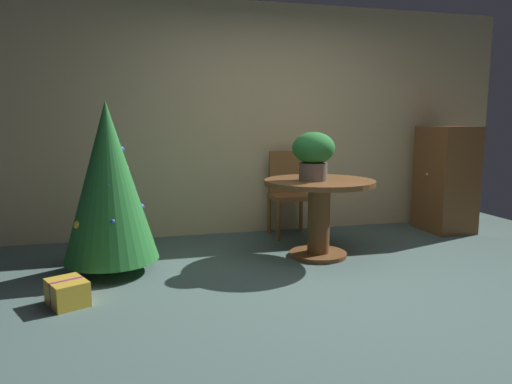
{
  "coord_description": "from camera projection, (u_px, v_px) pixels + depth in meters",
  "views": [
    {
      "loc": [
        -1.45,
        -3.04,
        1.27
      ],
      "look_at": [
        -0.53,
        0.49,
        0.73
      ],
      "focal_mm": 32.69,
      "sensor_mm": 36.0,
      "label": 1
    }
  ],
  "objects": [
    {
      "name": "gift_box_gold",
      "position": [
        67.0,
        292.0,
        3.27
      ],
      "size": [
        0.34,
        0.36,
        0.18
      ],
      "color": "gold",
      "rests_on": "ground_plane"
    },
    {
      "name": "round_dining_table",
      "position": [
        319.0,
        204.0,
        4.4
      ],
      "size": [
        1.04,
        1.04,
        0.74
      ],
      "color": "brown",
      "rests_on": "ground_plane"
    },
    {
      "name": "wooden_cabinet",
      "position": [
        446.0,
        179.0,
        5.47
      ],
      "size": [
        0.51,
        0.62,
        1.23
      ],
      "color": "brown",
      "rests_on": "ground_plane"
    },
    {
      "name": "back_wall_panel",
      "position": [
        264.0,
        120.0,
        5.38
      ],
      "size": [
        6.0,
        0.1,
        2.6
      ],
      "primitive_type": "cube",
      "color": "beige",
      "rests_on": "ground_plane"
    },
    {
      "name": "ground_plane",
      "position": [
        342.0,
        295.0,
        3.46
      ],
      "size": [
        6.6,
        6.6,
        0.0
      ],
      "primitive_type": "plane",
      "color": "#4C6660"
    },
    {
      "name": "wooden_chair_far",
      "position": [
        288.0,
        189.0,
        5.28
      ],
      "size": [
        0.43,
        0.4,
        0.95
      ],
      "color": "brown",
      "rests_on": "ground_plane"
    },
    {
      "name": "flower_vase",
      "position": [
        313.0,
        153.0,
        4.29
      ],
      "size": [
        0.39,
        0.39,
        0.45
      ],
      "color": "#665B51",
      "rests_on": "round_dining_table"
    },
    {
      "name": "holiday_tree",
      "position": [
        109.0,
        182.0,
        3.89
      ],
      "size": [
        0.79,
        0.79,
        1.45
      ],
      "color": "brown",
      "rests_on": "ground_plane"
    }
  ]
}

